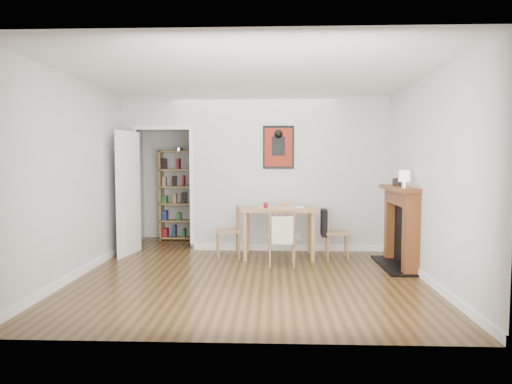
{
  "coord_description": "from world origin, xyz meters",
  "views": [
    {
      "loc": [
        0.32,
        -6.32,
        1.53
      ],
      "look_at": [
        0.05,
        0.6,
        1.05
      ],
      "focal_mm": 32.0,
      "sensor_mm": 36.0,
      "label": 1
    }
  ],
  "objects_px": {
    "fireplace": "(401,224)",
    "ceramic_jar_b": "(395,182)",
    "chair_front": "(282,235)",
    "mantel_lamp": "(405,177)",
    "chair_right": "(336,232)",
    "notebook": "(295,207)",
    "dining_table": "(279,214)",
    "chair_left": "(228,231)",
    "orange_fruit": "(285,204)",
    "red_glass": "(266,205)",
    "ceramic_jar_a": "(398,182)",
    "bookshelf": "(179,195)"
  },
  "relations": [
    {
      "from": "chair_right",
      "to": "ceramic_jar_a",
      "type": "bearing_deg",
      "value": -24.38
    },
    {
      "from": "dining_table",
      "to": "ceramic_jar_b",
      "type": "height_order",
      "value": "ceramic_jar_b"
    },
    {
      "from": "red_glass",
      "to": "chair_front",
      "type": "bearing_deg",
      "value": -63.1
    },
    {
      "from": "bookshelf",
      "to": "fireplace",
      "type": "xyz_separation_m",
      "value": [
        3.66,
        -2.14,
        -0.24
      ]
    },
    {
      "from": "chair_left",
      "to": "chair_front",
      "type": "bearing_deg",
      "value": -31.78
    },
    {
      "from": "dining_table",
      "to": "bookshelf",
      "type": "height_order",
      "value": "bookshelf"
    },
    {
      "from": "fireplace",
      "to": "chair_right",
      "type": "bearing_deg",
      "value": 149.09
    },
    {
      "from": "notebook",
      "to": "orange_fruit",
      "type": "bearing_deg",
      "value": 140.6
    },
    {
      "from": "dining_table",
      "to": "notebook",
      "type": "relative_size",
      "value": 3.88
    },
    {
      "from": "chair_front",
      "to": "orange_fruit",
      "type": "distance_m",
      "value": 0.83
    },
    {
      "from": "chair_right",
      "to": "mantel_lamp",
      "type": "distance_m",
      "value": 1.5
    },
    {
      "from": "dining_table",
      "to": "fireplace",
      "type": "height_order",
      "value": "fireplace"
    },
    {
      "from": "dining_table",
      "to": "mantel_lamp",
      "type": "relative_size",
      "value": 4.78
    },
    {
      "from": "chair_right",
      "to": "notebook",
      "type": "xyz_separation_m",
      "value": [
        -0.64,
        0.11,
        0.38
      ]
    },
    {
      "from": "fireplace",
      "to": "ceramic_jar_a",
      "type": "height_order",
      "value": "ceramic_jar_a"
    },
    {
      "from": "fireplace",
      "to": "ceramic_jar_a",
      "type": "bearing_deg",
      "value": 100.86
    },
    {
      "from": "bookshelf",
      "to": "ceramic_jar_b",
      "type": "bearing_deg",
      "value": -27.07
    },
    {
      "from": "orange_fruit",
      "to": "notebook",
      "type": "relative_size",
      "value": 0.24
    },
    {
      "from": "chair_right",
      "to": "fireplace",
      "type": "xyz_separation_m",
      "value": [
        0.87,
        -0.52,
        0.2
      ]
    },
    {
      "from": "red_glass",
      "to": "mantel_lamp",
      "type": "distance_m",
      "value": 2.13
    },
    {
      "from": "red_glass",
      "to": "mantel_lamp",
      "type": "bearing_deg",
      "value": -25.59
    },
    {
      "from": "chair_front",
      "to": "ceramic_jar_a",
      "type": "bearing_deg",
      "value": 4.27
    },
    {
      "from": "ceramic_jar_b",
      "to": "chair_left",
      "type": "bearing_deg",
      "value": 174.32
    },
    {
      "from": "fireplace",
      "to": "ceramic_jar_a",
      "type": "xyz_separation_m",
      "value": [
        -0.03,
        0.14,
        0.6
      ]
    },
    {
      "from": "fireplace",
      "to": "ceramic_jar_b",
      "type": "distance_m",
      "value": 0.66
    },
    {
      "from": "fireplace",
      "to": "mantel_lamp",
      "type": "bearing_deg",
      "value": -102.09
    },
    {
      "from": "orange_fruit",
      "to": "mantel_lamp",
      "type": "distance_m",
      "value": 2.0
    },
    {
      "from": "chair_left",
      "to": "ceramic_jar_a",
      "type": "xyz_separation_m",
      "value": [
        2.53,
        -0.39,
        0.81
      ]
    },
    {
      "from": "orange_fruit",
      "to": "bookshelf",
      "type": "bearing_deg",
      "value": 145.41
    },
    {
      "from": "chair_front",
      "to": "ceramic_jar_b",
      "type": "height_order",
      "value": "ceramic_jar_b"
    },
    {
      "from": "notebook",
      "to": "dining_table",
      "type": "bearing_deg",
      "value": -170.01
    },
    {
      "from": "chair_front",
      "to": "orange_fruit",
      "type": "height_order",
      "value": "chair_front"
    },
    {
      "from": "chair_left",
      "to": "mantel_lamp",
      "type": "distance_m",
      "value": 2.79
    },
    {
      "from": "dining_table",
      "to": "mantel_lamp",
      "type": "height_order",
      "value": "mantel_lamp"
    },
    {
      "from": "notebook",
      "to": "mantel_lamp",
      "type": "relative_size",
      "value": 1.23
    },
    {
      "from": "mantel_lamp",
      "to": "ceramic_jar_a",
      "type": "bearing_deg",
      "value": 83.67
    },
    {
      "from": "mantel_lamp",
      "to": "ceramic_jar_b",
      "type": "xyz_separation_m",
      "value": [
        0.06,
        0.68,
        -0.1
      ]
    },
    {
      "from": "chair_right",
      "to": "fireplace",
      "type": "distance_m",
      "value": 1.03
    },
    {
      "from": "red_glass",
      "to": "notebook",
      "type": "xyz_separation_m",
      "value": [
        0.46,
        0.14,
        -0.04
      ]
    },
    {
      "from": "red_glass",
      "to": "ceramic_jar_b",
      "type": "xyz_separation_m",
      "value": [
        1.94,
        -0.21,
        0.38
      ]
    },
    {
      "from": "orange_fruit",
      "to": "ceramic_jar_b",
      "type": "relative_size",
      "value": 0.7
    },
    {
      "from": "dining_table",
      "to": "bookshelf",
      "type": "xyz_separation_m",
      "value": [
        -1.91,
        1.55,
        0.16
      ]
    },
    {
      "from": "chair_right",
      "to": "ceramic_jar_a",
      "type": "height_order",
      "value": "ceramic_jar_a"
    },
    {
      "from": "bookshelf",
      "to": "red_glass",
      "type": "xyz_separation_m",
      "value": [
        1.7,
        -1.64,
        -0.03
      ]
    },
    {
      "from": "red_glass",
      "to": "chair_left",
      "type": "bearing_deg",
      "value": 176.36
    },
    {
      "from": "dining_table",
      "to": "orange_fruit",
      "type": "xyz_separation_m",
      "value": [
        0.11,
        0.16,
        0.13
      ]
    },
    {
      "from": "chair_front",
      "to": "mantel_lamp",
      "type": "height_order",
      "value": "mantel_lamp"
    },
    {
      "from": "chair_left",
      "to": "bookshelf",
      "type": "distance_m",
      "value": 2.0
    },
    {
      "from": "chair_right",
      "to": "chair_left",
      "type": "bearing_deg",
      "value": 179.57
    },
    {
      "from": "notebook",
      "to": "mantel_lamp",
      "type": "xyz_separation_m",
      "value": [
        1.42,
        -1.03,
        0.52
      ]
    }
  ]
}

